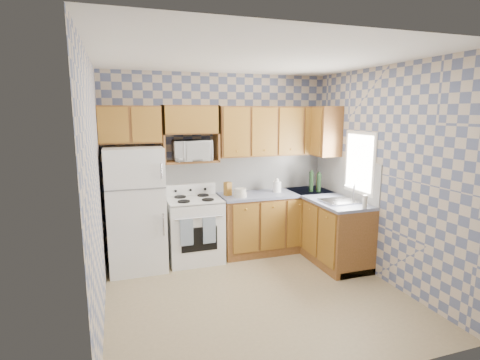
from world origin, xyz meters
The scene contains 29 objects.
floor centered at (0.00, 0.00, 0.00)m, with size 3.40×3.40×0.00m, color #8C7A56.
back_wall centered at (0.00, 1.60, 1.35)m, with size 3.40×0.02×2.70m, color slate.
right_wall centered at (1.70, 0.00, 1.35)m, with size 0.02×3.20×2.70m, color slate.
backsplash_back centered at (0.40, 1.59, 1.20)m, with size 2.60×0.01×0.56m, color white.
backsplash_right centered at (1.69, 0.80, 1.20)m, with size 0.01×1.60×0.56m, color white.
refrigerator centered at (-1.27, 1.25, 0.84)m, with size 0.75×0.70×1.68m, color white.
stove_body centered at (-0.47, 1.28, 0.45)m, with size 0.76×0.65×0.90m, color white.
cooktop centered at (-0.47, 1.28, 0.91)m, with size 0.76×0.65×0.03m, color silver.
backguard centered at (-0.47, 1.55, 1.00)m, with size 0.76×0.08×0.17m, color white.
dish_towel_left centered at (-0.65, 0.93, 0.54)m, with size 0.18×0.03×0.37m, color navy.
dish_towel_right centered at (-0.33, 0.93, 0.54)m, with size 0.18×0.03×0.37m, color navy.
base_cabinets_back centered at (0.82, 1.30, 0.44)m, with size 1.75×0.60×0.88m, color brown.
base_cabinets_right centered at (1.40, 0.80, 0.44)m, with size 0.60×1.60×0.88m, color brown.
countertop_back centered at (0.82, 1.30, 0.90)m, with size 1.77×0.63×0.04m, color slate.
countertop_right centered at (1.40, 0.80, 0.90)m, with size 0.63×1.60×0.04m, color slate.
upper_cabinets_back centered at (0.82, 1.44, 1.85)m, with size 1.75×0.33×0.74m, color brown.
upper_cabinets_fridge centered at (-1.29, 1.44, 1.97)m, with size 0.82×0.33×0.50m, color brown.
upper_cabinets_right centered at (1.53, 1.25, 1.85)m, with size 0.33×0.70×0.74m, color brown.
microwave_shelf centered at (-0.47, 1.44, 1.44)m, with size 0.80×0.33×0.03m, color brown.
microwave centered at (-0.45, 1.41, 1.60)m, with size 0.53×0.36×0.29m, color white.
sink centered at (1.40, 0.45, 0.93)m, with size 0.48×0.40×0.03m, color #B7B7BC.
window centered at (1.69, 0.45, 1.45)m, with size 0.02×0.66×0.86m, color silver.
bottle_0 centered at (1.36, 1.18, 1.07)m, with size 0.07×0.07×0.31m, color black.
bottle_1 centered at (1.46, 1.12, 1.06)m, with size 0.07×0.07×0.29m, color black.
bottle_2 centered at (1.51, 1.22, 1.05)m, with size 0.07×0.07×0.27m, color #5D3E0E.
knife_block centered at (0.05, 1.32, 1.02)m, with size 0.09×0.09×0.20m, color brown.
electric_kettle centered at (0.84, 1.31, 1.00)m, with size 0.13×0.13×0.17m, color white.
food_containers centered at (0.19, 1.16, 0.98)m, with size 0.19×0.19×0.13m, color beige, non-canonical shape.
soap_bottle centered at (1.50, 0.05, 1.01)m, with size 0.06×0.06×0.17m, color beige.
Camera 1 is at (-1.49, -3.86, 2.13)m, focal length 28.00 mm.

